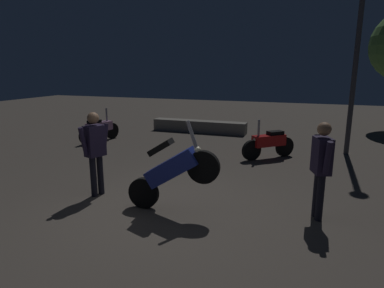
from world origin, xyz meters
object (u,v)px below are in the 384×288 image
object	(u,v)px
streetlamp_near	(359,36)
motorcycle_red_parked_left	(269,143)
person_rider_beside	(321,163)
person_bystander_far	(95,147)
motorcycle_blue_foreground	(172,171)
motorcycle_pink_parked_right	(99,129)

from	to	relation	value
streetlamp_near	motorcycle_red_parked_left	bearing A→B (deg)	-148.67
motorcycle_red_parked_left	person_rider_beside	bearing A→B (deg)	66.65
streetlamp_near	person_bystander_far	bearing A→B (deg)	-133.45
motorcycle_blue_foreground	motorcycle_pink_parked_right	size ratio (longest dim) A/B	1.02
motorcycle_pink_parked_right	person_rider_beside	size ratio (longest dim) A/B	1.00
motorcycle_red_parked_left	person_bystander_far	size ratio (longest dim) A/B	0.78
motorcycle_pink_parked_right	person_bystander_far	bearing A→B (deg)	-130.97
motorcycle_blue_foreground	motorcycle_red_parked_left	bearing A→B (deg)	71.89
motorcycle_red_parked_left	motorcycle_pink_parked_right	bearing A→B (deg)	-45.45
motorcycle_blue_foreground	person_rider_beside	size ratio (longest dim) A/B	1.02
motorcycle_red_parked_left	streetlamp_near	bearing A→B (deg)	168.79
person_bystander_far	streetlamp_near	bearing A→B (deg)	66.26
streetlamp_near	motorcycle_pink_parked_right	bearing A→B (deg)	-172.84
motorcycle_blue_foreground	motorcycle_red_parked_left	world-z (taller)	motorcycle_blue_foreground
motorcycle_blue_foreground	person_rider_beside	xyz separation A→B (m)	(2.38, 0.57, 0.22)
motorcycle_blue_foreground	streetlamp_near	world-z (taller)	streetlamp_near
streetlamp_near	person_rider_beside	bearing A→B (deg)	-99.93
motorcycle_pink_parked_right	person_rider_beside	bearing A→B (deg)	-104.44
motorcycle_red_parked_left	streetlamp_near	distance (m)	3.78
person_rider_beside	streetlamp_near	size ratio (longest dim) A/B	0.31
motorcycle_red_parked_left	person_bystander_far	bearing A→B (deg)	11.64
motorcycle_blue_foreground	person_bystander_far	size ratio (longest dim) A/B	1.01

